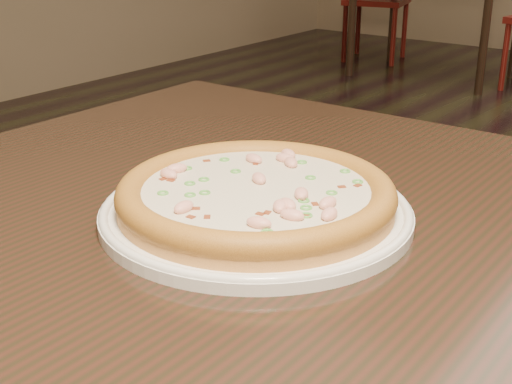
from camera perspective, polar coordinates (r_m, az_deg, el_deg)
The scene contains 3 objects.
hero_table at distance 0.77m, azimuth 9.56°, elevation -9.84°, with size 1.20×0.80×0.75m.
plate at distance 0.74m, azimuth 0.00°, elevation -1.54°, with size 0.32×0.32×0.02m.
pizza at distance 0.73m, azimuth 0.01°, elevation -0.21°, with size 0.29×0.29×0.03m.
Camera 1 is at (0.15, -1.33, 1.05)m, focal length 50.00 mm.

